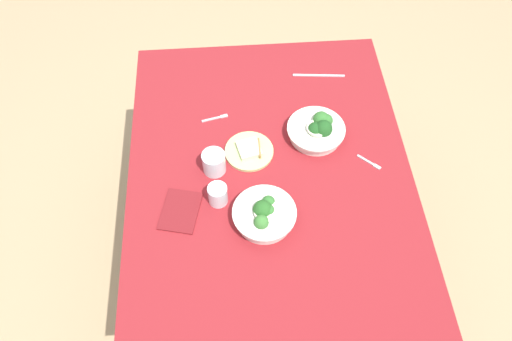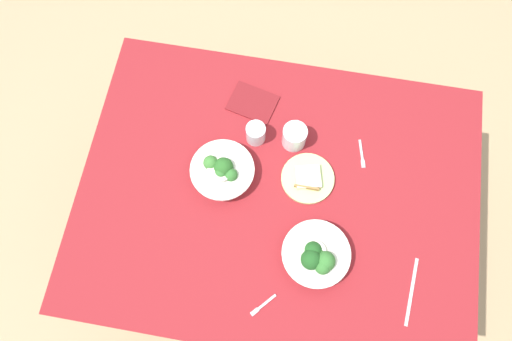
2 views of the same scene
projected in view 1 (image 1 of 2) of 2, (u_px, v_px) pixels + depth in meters
The scene contains 11 objects.
ground_plane at pixel (266, 260), 2.44m from camera, with size 6.00×6.00×0.00m, color tan.
dining_table at pixel (269, 188), 1.90m from camera, with size 1.33×1.01×0.77m.
broccoli_bowl_far at pixel (264, 214), 1.66m from camera, with size 0.21×0.21×0.09m.
broccoli_bowl_near at pixel (317, 130), 1.86m from camera, with size 0.22×0.22×0.09m.
bread_side_plate at pixel (249, 151), 1.84m from camera, with size 0.18×0.18×0.03m.
water_glass_center at pixel (218, 194), 1.70m from camera, with size 0.07×0.07×0.08m, color silver.
water_glass_side at pixel (214, 162), 1.77m from camera, with size 0.08×0.08×0.08m, color silver.
fork_by_far_bowl at pixel (370, 163), 1.82m from camera, with size 0.07×0.08×0.00m.
fork_by_near_bowl at pixel (216, 118), 1.94m from camera, with size 0.03×0.10×0.00m.
table_knife_left at pixel (319, 75), 2.07m from camera, with size 0.21×0.01×0.00m, color #B7B7BC.
napkin_folded_upper at pixel (180, 211), 1.70m from camera, with size 0.16×0.12×0.01m, color maroon.
Camera 1 is at (-1.01, 0.13, 2.26)m, focal length 35.25 mm.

